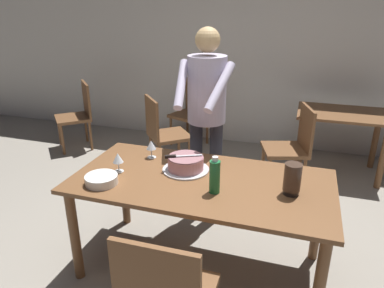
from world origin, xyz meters
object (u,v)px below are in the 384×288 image
Objects in this scene: water_bottle at (215,176)px; background_chair_2 at (78,113)px; main_dining_table at (201,192)px; background_chair_3 at (163,131)px; cake_knife at (176,156)px; person_cutting_cake at (206,107)px; background_chair_0 at (193,110)px; hurricane_lamp at (292,179)px; wine_glass_far at (151,145)px; cake_on_platter at (186,164)px; background_table at (342,126)px; wine_glass_near at (118,159)px; background_chair_1 at (292,145)px; plate_stack at (101,180)px.

background_chair_2 is (-2.41, 1.99, -0.37)m from water_bottle.
background_chair_3 reaches higher than main_dining_table.
person_cutting_cake is (0.06, 0.58, 0.21)m from cake_knife.
background_chair_0 is (-0.64, 2.39, -0.37)m from cake_knife.
wine_glass_far is at bearing 166.61° from hurricane_lamp.
main_dining_table is 7.07× the size of cake_knife.
cake_on_platter is (-0.15, 0.10, 0.15)m from main_dining_table.
person_cutting_cake is at bearing 109.46° from water_bottle.
hurricane_lamp is 3.45m from background_chair_2.
water_bottle is 0.28× the size of background_chair_3.
background_chair_3 reaches higher than background_table.
wine_glass_far reaches higher than main_dining_table.
background_chair_0 and background_chair_3 have the same top height.
water_bottle is at bearing -41.76° from cake_on_platter.
wine_glass_near is at bearing -122.03° from person_cutting_cake.
main_dining_table reaches higher than background_table.
background_chair_2 is (-1.80, 1.60, -0.36)m from wine_glass_far.
wine_glass_near is 0.16× the size of background_chair_1.
person_cutting_cake is at bearing 84.07° from cake_knife.
cake_knife is at bearing -40.50° from background_chair_2.
background_table is 1.11× the size of background_chair_1.
person_cutting_cake reaches higher than background_table.
background_chair_0 is 1.00× the size of background_chair_2.
hurricane_lamp reaches higher than wine_glass_near.
wine_glass_far is 0.58× the size of water_bottle.
main_dining_table is 1.64m from background_chair_1.
water_bottle is 1.19× the size of hurricane_lamp.
cake_on_platter reaches higher than main_dining_table.
person_cutting_cake is 1.91× the size of background_chair_1.
person_cutting_cake reaches higher than wine_glass_far.
hurricane_lamp is at bearing -41.79° from person_cutting_cake.
background_chair_3 is (-0.28, 1.77, -0.29)m from plate_stack.
wine_glass_near is 1.63m from background_chair_3.
plate_stack is 1.53× the size of wine_glass_far.
background_chair_3 reaches higher than wine_glass_near.
wine_glass_far reaches higher than cake_knife.
water_bottle is at bearing -112.77° from background_table.
cake_on_platter is at bearing -61.67° from background_chair_3.
plate_stack is 0.21m from wine_glass_near.
hurricane_lamp is at bearing 2.15° from wine_glass_near.
hurricane_lamp reaches higher than cake_on_platter.
background_chair_0 is at bearing 23.64° from background_chair_2.
background_chair_3 is (-0.05, -0.96, 0.00)m from background_chair_0.
wine_glass_near is at bearing -127.94° from background_table.
background_chair_1 is (0.71, 0.88, -0.58)m from person_cutting_cake.
background_table is 1.96m from background_chair_0.
water_bottle is 0.49m from hurricane_lamp.
hurricane_lamp is at bearing -9.20° from cake_on_platter.
background_chair_2 is at bearing 166.24° from background_chair_3.
hurricane_lamp is 0.21× the size of background_table.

